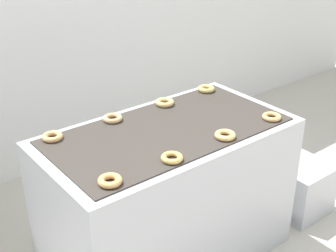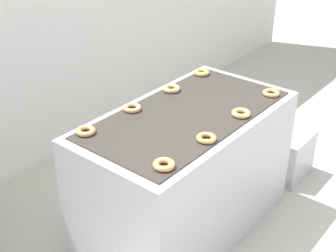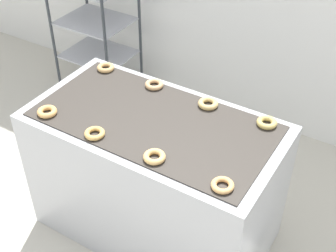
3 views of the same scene
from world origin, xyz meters
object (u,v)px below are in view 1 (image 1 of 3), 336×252
fryer_machine (168,196)px  donut_far_midleft (113,118)px  donut_far_midright (165,102)px  donut_far_left (52,137)px  donut_near_midright (225,135)px  donut_near_midleft (172,158)px  donut_near_right (272,117)px  glaze_bin (302,189)px  donut_near_left (110,181)px  donut_far_right (206,89)px

fryer_machine → donut_far_midleft: donut_far_midleft is taller
fryer_machine → donut_far_midright: 0.58m
donut_far_left → donut_far_midleft: 0.37m
donut_near_midright → donut_far_midleft: (-0.36, 0.55, -0.00)m
donut_far_midleft → donut_near_midleft: bearing=-91.3°
donut_near_midleft → donut_near_right: size_ratio=1.00×
donut_far_left → donut_far_midleft: bearing=-0.5°
fryer_machine → donut_far_midleft: bearing=122.5°
glaze_bin → donut_far_midright: (-0.85, 0.50, 0.73)m
fryer_machine → donut_far_midleft: 0.58m
donut_near_left → donut_far_left: (-0.01, 0.56, -0.00)m
donut_near_midleft → donut_far_midright: donut_far_midright is taller
glaze_bin → donut_far_midright: donut_far_midright is taller
donut_far_midleft → donut_far_midright: size_ratio=0.96×
donut_far_right → donut_far_midleft: bearing=-179.9°
donut_near_left → donut_far_midright: 0.92m
fryer_machine → donut_near_left: donut_near_left is taller
donut_far_midleft → donut_far_left: bearing=179.5°
donut_near_left → donut_near_midleft: size_ratio=1.01×
donut_far_midleft → donut_near_left: bearing=-123.2°
donut_near_midleft → donut_far_midleft: donut_far_midleft is taller
fryer_machine → glaze_bin: size_ratio=3.84×
donut_near_midleft → donut_far_right: (0.74, 0.57, 0.00)m
glaze_bin → donut_near_left: (-1.59, -0.05, 0.73)m
fryer_machine → donut_far_right: size_ratio=12.84×
fryer_machine → donut_near_midright: bearing=-56.6°
donut_far_midright → donut_near_left: bearing=-143.5°
donut_near_right → donut_far_right: donut_far_right is taller
glaze_bin → donut_near_midright: (-0.86, -0.05, 0.73)m
donut_near_right → donut_far_midright: (-0.36, 0.55, 0.00)m
donut_near_right → donut_far_midleft: 0.92m
donut_near_midright → donut_far_left: (-0.73, 0.56, -0.00)m
donut_near_midleft → donut_near_right: bearing=0.8°
fryer_machine → donut_far_midright: (0.19, 0.28, 0.47)m
donut_near_midright → donut_far_right: bearing=56.3°
donut_near_right → donut_near_midleft: bearing=-179.2°
donut_far_right → donut_near_midright: bearing=-123.7°
donut_near_midleft → donut_far_left: 0.67m
donut_near_right → donut_far_right: 0.56m
glaze_bin → donut_near_left: donut_near_left is taller
donut_near_midright → donut_near_right: size_ratio=1.04×
glaze_bin → donut_near_right: donut_near_right is taller
donut_near_left → donut_far_left: donut_near_left is taller
glaze_bin → donut_far_midleft: size_ratio=3.32×
donut_near_right → donut_far_left: size_ratio=0.99×
fryer_machine → donut_far_midright: donut_far_midright is taller
donut_far_midright → donut_far_right: same height
donut_near_midleft → donut_near_midright: 0.37m
donut_near_left → donut_near_midright: 0.72m
donut_near_right → donut_far_left: (-1.11, 0.56, 0.00)m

